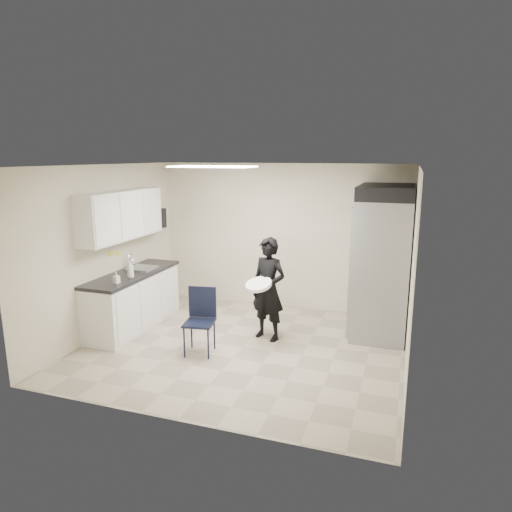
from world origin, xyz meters
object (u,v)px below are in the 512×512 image
(commercial_fridge, at_px, (382,267))
(folding_chair, at_px, (199,323))
(man_tuxedo, at_px, (268,289))
(lower_counter, at_px, (134,301))

(commercial_fridge, xyz_separation_m, folding_chair, (-2.33, -1.66, -0.60))
(commercial_fridge, bearing_deg, man_tuxedo, -152.21)
(lower_counter, relative_size, commercial_fridge, 0.90)
(man_tuxedo, bearing_deg, lower_counter, -156.63)
(lower_counter, height_order, folding_chair, folding_chair)
(folding_chair, bearing_deg, lower_counter, 148.42)
(folding_chair, distance_m, man_tuxedo, 1.17)
(commercial_fridge, relative_size, man_tuxedo, 1.35)
(commercial_fridge, bearing_deg, lower_counter, -164.12)
(lower_counter, distance_m, commercial_fridge, 3.98)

